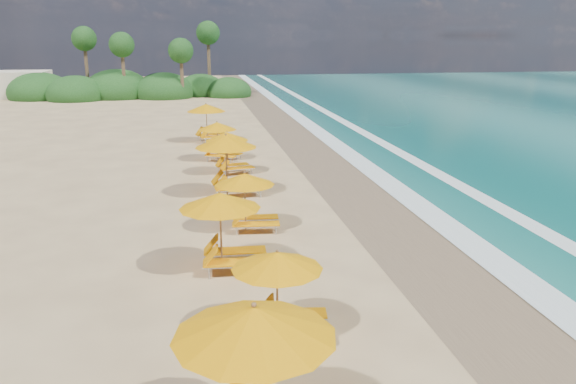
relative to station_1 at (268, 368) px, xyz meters
name	(u,v)px	position (x,y,z in m)	size (l,w,h in m)	color
ground	(288,224)	(2.23, 11.26, -1.47)	(160.00, 160.00, 0.00)	tan
wet_sand	(395,219)	(6.23, 11.26, -1.46)	(4.00, 160.00, 0.01)	#856E4F
surf_foam	(464,214)	(8.93, 11.26, -1.44)	(4.00, 160.00, 0.01)	white
station_1	(268,368)	(0.00, 0.00, 0.00)	(2.88, 2.68, 2.62)	olive
station_2	(284,288)	(0.85, 3.56, -0.32)	(2.40, 2.27, 2.05)	olive
station_3	(227,225)	(-0.14, 7.59, -0.15)	(2.61, 2.43, 2.35)	olive
station_4	(250,197)	(0.85, 10.93, -0.31)	(2.35, 2.20, 2.07)	olive
station_5	(231,161)	(0.56, 15.61, 0.00)	(2.97, 2.78, 2.61)	olive
station_6	(231,150)	(0.80, 19.49, -0.29)	(2.57, 2.47, 2.09)	olive
station_7	(220,139)	(0.47, 22.63, -0.28)	(2.84, 2.84, 2.12)	olive
station_8	(209,120)	(0.12, 28.45, -0.09)	(3.10, 3.02, 2.46)	olive
treeline	(127,88)	(-7.71, 56.77, -0.47)	(25.80, 8.80, 9.74)	#163D14
beach_building	(14,84)	(-19.77, 59.26, -0.07)	(7.00, 5.00, 2.80)	beige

